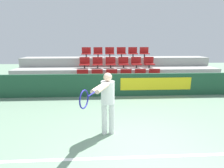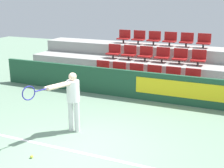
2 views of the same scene
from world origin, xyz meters
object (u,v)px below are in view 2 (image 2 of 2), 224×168
object	(u,v)px
stadium_chair_1	(118,70)
stadium_chair_5	(192,78)
stadium_chair_12	(124,37)
stadium_chair_9	(162,55)
stadium_chair_17	(204,41)
tennis_player	(71,96)
stadium_chair_8	(145,54)
stadium_chair_10	(180,57)
stadium_chair_15	(170,39)
stadium_chair_6	(114,52)
stadium_chair_13	(139,38)
stadium_chair_16	(187,40)
stadium_chair_0	(102,69)
stadium_chair_7	(129,53)
stadium_chair_14	(154,38)
stadium_chair_2	(136,72)
tennis_ball	(32,157)
stadium_chair_3	(154,74)
stadium_chair_4	(172,76)
stadium_chair_11	(198,58)

from	to	relation	value
stadium_chair_1	stadium_chair_5	size ratio (longest dim) A/B	1.00
stadium_chair_12	stadium_chair_9	bearing A→B (deg)	-29.33
stadium_chair_17	stadium_chair_9	bearing A→B (deg)	-139.88
stadium_chair_1	tennis_player	distance (m)	3.88
stadium_chair_8	stadium_chair_9	distance (m)	0.65
stadium_chair_10	stadium_chair_15	bearing A→B (deg)	120.68
stadium_chair_6	stadium_chair_13	distance (m)	1.35
stadium_chair_10	stadium_chair_16	bearing A→B (deg)	90.00
stadium_chair_13	tennis_player	world-z (taller)	stadium_chair_13
stadium_chair_0	stadium_chair_7	distance (m)	1.35
stadium_chair_14	tennis_player	bearing A→B (deg)	-93.00
stadium_chair_2	stadium_chair_13	distance (m)	2.46
tennis_player	stadium_chair_13	bearing A→B (deg)	113.51
stadium_chair_15	stadium_chair_0	bearing A→B (deg)	-131.67
tennis_ball	stadium_chair_13	bearing A→B (deg)	91.74
stadium_chair_3	tennis_player	xyz separation A→B (m)	(-0.97, -3.86, 0.23)
stadium_chair_6	stadium_chair_16	bearing A→B (deg)	22.85
stadium_chair_10	stadium_chair_15	xyz separation A→B (m)	(-0.65, 1.10, 0.45)
stadium_chair_6	tennis_ball	bearing A→B (deg)	-82.21
stadium_chair_4	stadium_chair_16	bearing A→B (deg)	90.00
tennis_player	stadium_chair_1	bearing A→B (deg)	115.30
stadium_chair_7	tennis_ball	xyz separation A→B (m)	(0.23, -6.43, -1.12)
stadium_chair_10	stadium_chair_13	distance (m)	2.29
stadium_chair_0	stadium_chair_16	world-z (taller)	stadium_chair_16
stadium_chair_9	tennis_player	world-z (taller)	tennis_player
stadium_chair_7	stadium_chair_5	bearing A→B (deg)	-22.85
stadium_chair_3	stadium_chair_4	bearing A→B (deg)	0.00
stadium_chair_17	tennis_player	xyz separation A→B (m)	(-2.27, -6.05, -0.68)
stadium_chair_0	stadium_chair_8	world-z (taller)	stadium_chair_8
stadium_chair_6	stadium_chair_10	world-z (taller)	same
stadium_chair_12	stadium_chair_16	distance (m)	2.61
stadium_chair_1	stadium_chair_17	xyz separation A→B (m)	(2.61, 2.20, 0.90)
stadium_chair_10	stadium_chair_15	world-z (taller)	stadium_chair_15
stadium_chair_3	stadium_chair_6	distance (m)	2.29
stadium_chair_2	tennis_ball	bearing A→B (deg)	-94.53
stadium_chair_1	stadium_chair_6	distance (m)	1.35
stadium_chair_6	stadium_chair_15	bearing A→B (deg)	29.33
stadium_chair_1	stadium_chair_14	size ratio (longest dim) A/B	1.00
stadium_chair_3	stadium_chair_12	xyz separation A→B (m)	(-1.95, 2.20, 0.90)
stadium_chair_0	stadium_chair_8	size ratio (longest dim) A/B	1.00
stadium_chair_1	stadium_chair_8	size ratio (longest dim) A/B	1.00
stadium_chair_13	stadium_chair_15	xyz separation A→B (m)	(1.30, 0.00, 0.00)
stadium_chair_4	stadium_chair_11	world-z (taller)	stadium_chair_11
stadium_chair_14	stadium_chair_15	size ratio (longest dim) A/B	1.00
stadium_chair_8	stadium_chair_13	size ratio (longest dim) A/B	1.00
stadium_chair_0	stadium_chair_12	xyz separation A→B (m)	(0.00, 2.20, 0.90)
stadium_chair_2	stadium_chair_0	bearing A→B (deg)	180.00
stadium_chair_0	stadium_chair_1	bearing A→B (deg)	0.00
stadium_chair_1	stadium_chair_3	world-z (taller)	same
stadium_chair_2	stadium_chair_10	xyz separation A→B (m)	(1.30, 1.10, 0.45)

